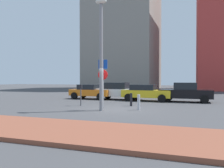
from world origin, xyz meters
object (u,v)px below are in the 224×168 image
parked_car_white (119,91)px  parking_meter (81,92)px  street_lamp (101,45)px  parked_car_black (186,92)px  traffic_bollard_near (131,100)px  parking_sign_post (103,78)px  parked_car_orange (91,91)px  parked_car_yellow (146,92)px  traffic_bollard_mid (139,102)px

parked_car_white → parking_meter: (-1.00, -5.65, 0.16)m
street_lamp → parked_car_black: bearing=57.3°
parked_car_black → street_lamp: 9.02m
parked_car_white → traffic_bollard_near: size_ratio=5.04×
parked_car_white → parking_sign_post: bearing=-80.1°
parked_car_orange → traffic_bollard_near: size_ratio=4.52×
parking_sign_post → parked_car_orange: bearing=119.7°
parked_car_yellow → parked_car_orange: bearing=178.0°
parked_car_white → parked_car_yellow: size_ratio=1.07×
street_lamp → traffic_bollard_near: 4.59m
parked_car_yellow → parking_meter: (-3.64, -5.15, 0.22)m
parking_sign_post → street_lamp: bearing=-84.8°
street_lamp → traffic_bollard_near: size_ratio=7.35×
parked_car_white → parked_car_black: parked_car_black is taller
street_lamp → parked_car_orange: bearing=118.6°
traffic_bollard_near → parked_car_orange: bearing=139.0°
parked_car_yellow → parking_meter: 6.31m
parking_sign_post → parking_meter: (-2.25, 1.52, -0.97)m
parked_car_yellow → street_lamp: street_lamp is taller
parked_car_black → parking_meter: size_ratio=2.85×
parking_meter → parked_car_yellow: bearing=54.7°
parked_car_white → parked_car_yellow: parked_car_white is taller
parking_meter → traffic_bollard_near: parking_meter is taller
parked_car_black → parking_sign_post: (-4.61, -6.76, 1.14)m
traffic_bollard_mid → traffic_bollard_near: bearing=116.9°
street_lamp → traffic_bollard_near: (1.10, 2.84, -3.44)m
parked_car_white → parking_meter: bearing=-100.0°
parked_car_white → parking_meter: parked_car_white is taller
parked_car_white → parking_sign_post: size_ratio=1.47×
parking_sign_post → traffic_bollard_near: 3.09m
parked_car_yellow → traffic_bollard_mid: bearing=-83.6°
parked_car_black → traffic_bollard_near: 5.54m
parked_car_orange → parking_sign_post: (3.90, -6.85, 1.22)m
parked_car_white → traffic_bollard_mid: size_ratio=4.82×
parking_meter → traffic_bollard_mid: parking_meter is taller
traffic_bollard_near → traffic_bollard_mid: size_ratio=0.96×
parked_car_yellow → street_lamp: bearing=-100.9°
parked_car_orange → parked_car_yellow: parked_car_yellow is taller
parking_meter → parked_car_black: bearing=37.4°
traffic_bollard_near → parked_car_yellow: bearing=86.4°
parked_car_white → street_lamp: street_lamp is taller
parked_car_white → traffic_bollard_mid: bearing=-63.1°
traffic_bollard_mid → parked_car_black: bearing=67.4°
parked_car_orange → traffic_bollard_mid: parked_car_orange is taller
parking_sign_post → traffic_bollard_mid: 2.61m
parked_car_orange → parked_car_white: parked_car_white is taller
parking_meter → traffic_bollard_near: bearing=15.7°
traffic_bollard_mid → parked_car_white: bearing=116.9°
parked_car_yellow → parking_sign_post: size_ratio=1.37×
traffic_bollard_near → parking_meter: bearing=-164.3°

